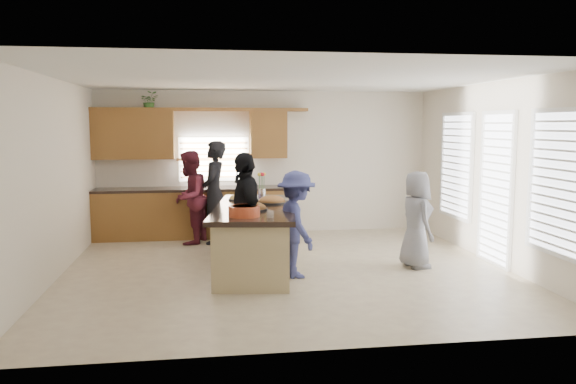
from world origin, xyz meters
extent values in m
plane|color=beige|center=(0.00, 0.00, 0.00)|extent=(6.50, 6.50, 0.00)
cube|color=silver|center=(0.00, 3.00, 1.40)|extent=(6.50, 0.02, 2.80)
cube|color=silver|center=(0.00, -3.00, 1.40)|extent=(6.50, 0.02, 2.80)
cube|color=silver|center=(-3.25, 0.00, 1.40)|extent=(0.02, 6.00, 2.80)
cube|color=silver|center=(3.25, 0.00, 1.40)|extent=(0.02, 6.00, 2.80)
cube|color=white|center=(0.00, 0.00, 2.80)|extent=(6.50, 6.00, 0.02)
cube|color=olive|center=(-1.43, 2.69, 0.45)|extent=(3.65, 0.62, 0.90)
cube|color=black|center=(-1.43, 2.69, 0.93)|extent=(3.70, 0.65, 0.05)
cube|color=olive|center=(-2.50, 2.82, 1.95)|extent=(1.50, 0.36, 0.90)
cube|color=olive|center=(0.05, 2.82, 1.95)|extent=(0.70, 0.36, 0.90)
cube|color=olive|center=(-1.23, 2.82, 2.43)|extent=(4.05, 0.40, 0.06)
cube|color=brown|center=(-1.00, 2.96, 1.48)|extent=(1.35, 0.08, 0.85)
cube|color=white|center=(3.22, 1.30, 1.42)|extent=(0.06, 1.10, 1.75)
cube|color=white|center=(3.22, -0.10, 1.17)|extent=(0.06, 0.85, 2.25)
cube|color=white|center=(3.22, -1.60, 1.42)|extent=(0.06, 1.10, 1.75)
cube|color=tan|center=(-0.45, 0.13, 0.44)|extent=(1.34, 2.61, 0.88)
cube|color=black|center=(-0.45, 0.13, 0.92)|extent=(1.51, 2.83, 0.07)
cube|color=black|center=(-0.45, 0.13, 0.04)|extent=(1.25, 2.52, 0.08)
cylinder|color=black|center=(-0.51, -0.26, 0.96)|extent=(0.41, 0.41, 0.02)
ellipsoid|color=#AF6A37|center=(-0.51, -0.26, 0.98)|extent=(0.37, 0.37, 0.17)
cylinder|color=black|center=(-0.16, 0.41, 0.96)|extent=(0.45, 0.45, 0.02)
ellipsoid|color=#AF6A37|center=(-0.16, 0.41, 0.98)|extent=(0.41, 0.41, 0.18)
cylinder|color=black|center=(-0.65, 0.85, 0.96)|extent=(0.33, 0.33, 0.02)
ellipsoid|color=tan|center=(-0.65, 0.85, 0.98)|extent=(0.30, 0.30, 0.13)
cylinder|color=#C84824|center=(-0.67, -0.78, 1.02)|extent=(0.41, 0.41, 0.14)
cylinder|color=beige|center=(-0.67, -0.78, 1.07)|extent=(0.34, 0.34, 0.04)
cylinder|color=white|center=(-0.34, -0.92, 1.00)|extent=(0.09, 0.09, 0.09)
cylinder|color=#A27EB7|center=(-0.44, 1.01, 0.98)|extent=(0.22, 0.22, 0.05)
cylinder|color=silver|center=(-0.25, 1.14, 1.02)|extent=(0.13, 0.13, 0.14)
imported|color=#3A722D|center=(-2.18, 2.82, 2.58)|extent=(0.35, 0.31, 0.36)
imported|color=black|center=(-1.02, 2.08, 0.93)|extent=(0.56, 0.75, 1.86)
imported|color=maroon|center=(-1.46, 2.11, 0.84)|extent=(0.88, 0.99, 1.68)
imported|color=black|center=(-0.63, -0.38, 0.89)|extent=(0.60, 1.10, 1.77)
imported|color=#3A4080|center=(0.09, -0.37, 0.75)|extent=(0.72, 1.06, 1.51)
imported|color=slate|center=(1.96, -0.11, 0.73)|extent=(0.52, 0.75, 1.46)
camera|label=1|loc=(-1.15, -8.05, 2.16)|focal=35.00mm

